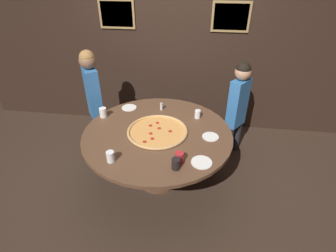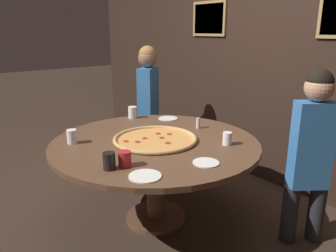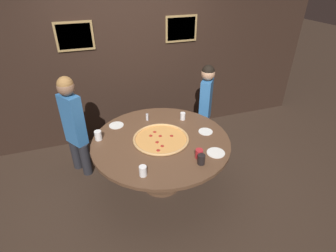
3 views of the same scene
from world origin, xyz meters
TOP-DOWN VIEW (x-y plane):
  - ground_plane at (0.00, 0.00)m, footprint 24.00×24.00m
  - back_wall at (0.00, 1.46)m, footprint 6.40×0.08m
  - dining_table at (0.00, 0.00)m, footprint 1.72×1.72m
  - giant_pizza at (0.00, 0.00)m, footprint 0.70×0.70m
  - drink_cup_front_edge at (0.30, -0.48)m, footprint 0.09×0.09m
  - drink_cup_centre_back at (0.44, 0.39)m, footprint 0.07×0.07m
  - drink_cup_by_shaker at (0.27, -0.58)m, footprint 0.08×0.08m
  - drink_cup_near_right at (-0.73, 0.26)m, footprint 0.09×0.09m
  - drink_cup_far_right at (-0.37, -0.56)m, footprint 0.08×0.08m
  - white_plate_beside_cup at (0.52, -0.47)m, footprint 0.21×0.21m
  - white_plate_far_back at (-0.47, 0.52)m, footprint 0.20×0.20m
  - white_plate_near_front at (0.60, -0.02)m, footprint 0.18×0.18m
  - condiment_shaker at (-0.03, 0.53)m, footprint 0.04×0.04m
  - diner_side_right at (0.97, 0.72)m, footprint 0.30×0.35m
  - diner_far_right at (-1.01, 0.66)m, footprint 0.31×0.38m

SIDE VIEW (x-z plane):
  - ground_plane at x=0.00m, z-range 0.00..0.00m
  - dining_table at x=0.00m, z-range 0.25..0.99m
  - white_plate_beside_cup at x=0.52m, z-range 0.74..0.75m
  - white_plate_far_back at x=-0.47m, z-range 0.74..0.75m
  - white_plate_near_front at x=0.60m, z-range 0.74..0.75m
  - giant_pizza at x=0.00m, z-range 0.74..0.77m
  - diner_side_right at x=0.97m, z-range 0.09..1.46m
  - condiment_shaker at x=-0.03m, z-range 0.74..0.84m
  - drink_cup_centre_back at x=0.44m, z-range 0.74..0.84m
  - drink_cup_front_edge at x=0.30m, z-range 0.74..0.85m
  - drink_cup_far_right at x=-0.37m, z-range 0.74..0.85m
  - drink_cup_by_shaker at x=0.27m, z-range 0.74..0.86m
  - drink_cup_near_right at x=-0.73m, z-range 0.74..0.86m
  - diner_far_right at x=-1.01m, z-range 0.10..1.55m
  - back_wall at x=0.00m, z-range 0.00..2.60m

